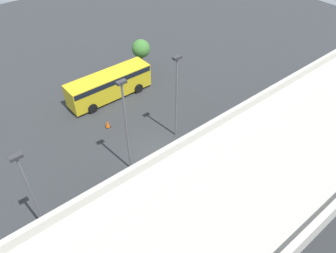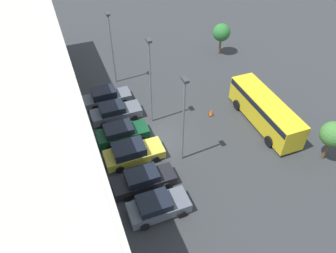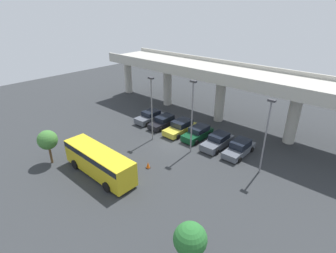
% 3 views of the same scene
% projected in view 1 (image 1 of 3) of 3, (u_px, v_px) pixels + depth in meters
% --- Properties ---
extents(ground_plane, '(85.79, 85.79, 0.00)m').
position_uv_depth(ground_plane, '(156.00, 153.00, 27.73)').
color(ground_plane, '#2D3033').
extents(highway_overpass, '(41.40, 7.72, 7.89)m').
position_uv_depth(highway_overpass, '(265.00, 174.00, 17.76)').
color(highway_overpass, '#ADAAA0').
rests_on(highway_overpass, ground_plane).
extents(parked_car_0, '(2.15, 4.34, 1.57)m').
position_uv_depth(parked_car_0, '(238.00, 130.00, 28.88)').
color(parked_car_0, '#515660').
rests_on(parked_car_0, ground_plane).
extents(parked_car_1, '(1.98, 4.80, 1.50)m').
position_uv_depth(parked_car_1, '(219.00, 144.00, 27.54)').
color(parked_car_1, black).
rests_on(parked_car_1, ground_plane).
extents(parked_car_2, '(2.22, 4.84, 1.65)m').
position_uv_depth(parked_car_2, '(193.00, 160.00, 26.10)').
color(parked_car_2, gold).
rests_on(parked_car_2, ground_plane).
extents(parked_car_3, '(2.07, 4.49, 1.55)m').
position_uv_depth(parked_car_3, '(169.00, 178.00, 24.75)').
color(parked_car_3, '#0C381E').
rests_on(parked_car_3, ground_plane).
extents(parked_car_4, '(2.12, 4.66, 1.57)m').
position_uv_depth(parked_car_4, '(135.00, 197.00, 23.43)').
color(parked_car_4, '#515660').
rests_on(parked_car_4, ground_plane).
extents(parked_car_5, '(2.04, 4.65, 1.59)m').
position_uv_depth(parked_car_5, '(105.00, 220.00, 22.01)').
color(parked_car_5, '#515660').
rests_on(parked_car_5, ground_plane).
extents(shuttle_bus, '(8.76, 2.60, 2.65)m').
position_uv_depth(shuttle_bus, '(109.00, 84.00, 32.87)').
color(shuttle_bus, gold).
rests_on(shuttle_bus, ground_plane).
extents(lamp_post_near_aisle, '(0.70, 0.35, 7.90)m').
position_uv_depth(lamp_post_near_aisle, '(177.00, 93.00, 26.45)').
color(lamp_post_near_aisle, slate).
rests_on(lamp_post_near_aisle, ground_plane).
extents(lamp_post_mid_lot, '(0.70, 0.35, 8.35)m').
position_uv_depth(lamp_post_mid_lot, '(126.00, 122.00, 23.28)').
color(lamp_post_mid_lot, slate).
rests_on(lamp_post_mid_lot, ground_plane).
extents(lamp_post_by_overpass, '(0.70, 0.35, 7.68)m').
position_uv_depth(lamp_post_by_overpass, '(32.00, 193.00, 18.99)').
color(lamp_post_by_overpass, slate).
rests_on(lamp_post_by_overpass, ground_plane).
extents(tree_front_left, '(2.03, 2.03, 3.74)m').
position_uv_depth(tree_front_left, '(141.00, 49.00, 36.11)').
color(tree_front_left, brown).
rests_on(tree_front_left, ground_plane).
extents(traffic_cone, '(0.44, 0.44, 0.70)m').
position_uv_depth(traffic_cone, '(108.00, 124.00, 30.09)').
color(traffic_cone, black).
rests_on(traffic_cone, ground_plane).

